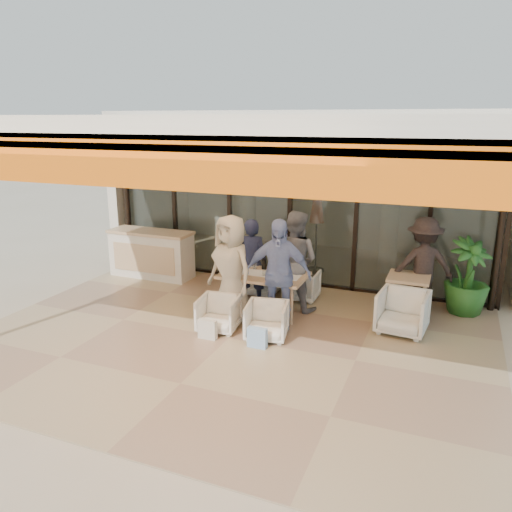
{
  "coord_description": "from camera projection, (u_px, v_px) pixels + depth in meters",
  "views": [
    {
      "loc": [
        3.1,
        -6.54,
        3.37
      ],
      "look_at": [
        0.1,
        0.9,
        1.15
      ],
      "focal_mm": 35.0,
      "sensor_mm": 36.0,
      "label": 1
    }
  ],
  "objects": [
    {
      "name": "ground",
      "position": [
        229.0,
        340.0,
        7.86
      ],
      "size": [
        70.0,
        70.0,
        0.0
      ],
      "primitive_type": "plane",
      "color": "#C6B293",
      "rests_on": "ground"
    },
    {
      "name": "terrace_floor",
      "position": [
        229.0,
        339.0,
        7.86
      ],
      "size": [
        8.0,
        6.0,
        0.01
      ],
      "primitive_type": "cube",
      "color": "tan",
      "rests_on": "ground"
    },
    {
      "name": "terrace_structure",
      "position": [
        217.0,
        127.0,
        6.76
      ],
      "size": [
        8.0,
        6.0,
        3.4
      ],
      "color": "silver",
      "rests_on": "ground"
    },
    {
      "name": "glass_storefront",
      "position": [
        290.0,
        209.0,
        10.12
      ],
      "size": [
        8.08,
        0.1,
        3.2
      ],
      "color": "#9EADA3",
      "rests_on": "ground"
    },
    {
      "name": "interior_block",
      "position": [
        321.0,
        167.0,
        12.01
      ],
      "size": [
        9.05,
        3.62,
        3.52
      ],
      "color": "silver",
      "rests_on": "ground"
    },
    {
      "name": "host_counter",
      "position": [
        152.0,
        254.0,
        10.82
      ],
      "size": [
        1.85,
        0.65,
        1.04
      ],
      "color": "silver",
      "rests_on": "ground"
    },
    {
      "name": "dining_table",
      "position": [
        263.0,
        277.0,
        8.74
      ],
      "size": [
        1.5,
        0.9,
        0.93
      ],
      "color": "tan",
      "rests_on": "ground"
    },
    {
      "name": "chair_far_left",
      "position": [
        261.0,
        277.0,
        9.81
      ],
      "size": [
        0.71,
        0.67,
        0.72
      ],
      "primitive_type": "imported",
      "rotation": [
        0.0,
        0.0,
        3.17
      ],
      "color": "white",
      "rests_on": "ground"
    },
    {
      "name": "chair_far_right",
      "position": [
        302.0,
        284.0,
        9.52
      ],
      "size": [
        0.62,
        0.59,
        0.63
      ],
      "primitive_type": "imported",
      "rotation": [
        0.0,
        0.0,
        3.16
      ],
      "color": "white",
      "rests_on": "ground"
    },
    {
      "name": "chair_near_left",
      "position": [
        219.0,
        312.0,
        8.13
      ],
      "size": [
        0.69,
        0.66,
        0.64
      ],
      "primitive_type": "imported",
      "rotation": [
        0.0,
        0.0,
        0.13
      ],
      "color": "white",
      "rests_on": "ground"
    },
    {
      "name": "chair_near_right",
      "position": [
        267.0,
        319.0,
        7.82
      ],
      "size": [
        0.73,
        0.7,
        0.65
      ],
      "primitive_type": "imported",
      "rotation": [
        0.0,
        0.0,
        0.19
      ],
      "color": "white",
      "rests_on": "ground"
    },
    {
      "name": "diner_navy",
      "position": [
        251.0,
        261.0,
        9.25
      ],
      "size": [
        0.67,
        0.52,
        1.62
      ],
      "primitive_type": "imported",
      "rotation": [
        0.0,
        0.0,
        3.39
      ],
      "color": "#1C1E3D",
      "rests_on": "ground"
    },
    {
      "name": "diner_grey",
      "position": [
        295.0,
        261.0,
        8.92
      ],
      "size": [
        0.98,
        0.81,
        1.82
      ],
      "primitive_type": "imported",
      "rotation": [
        0.0,
        0.0,
        2.99
      ],
      "color": "slate",
      "rests_on": "ground"
    },
    {
      "name": "diner_cream",
      "position": [
        231.0,
        269.0,
        8.41
      ],
      "size": [
        1.05,
        0.87,
        1.84
      ],
      "primitive_type": "imported",
      "rotation": [
        0.0,
        0.0,
        -0.36
      ],
      "color": "beige",
      "rests_on": "ground"
    },
    {
      "name": "diner_periwinkle",
      "position": [
        278.0,
        274.0,
        8.11
      ],
      "size": [
        1.14,
        0.63,
        1.85
      ],
      "primitive_type": "imported",
      "rotation": [
        0.0,
        0.0,
        0.17
      ],
      "color": "#7280BF",
      "rests_on": "ground"
    },
    {
      "name": "tote_bag_cream",
      "position": [
        208.0,
        330.0,
        7.81
      ],
      "size": [
        0.3,
        0.1,
        0.34
      ],
      "primitive_type": "cube",
      "color": "silver",
      "rests_on": "ground"
    },
    {
      "name": "tote_bag_blue",
      "position": [
        257.0,
        338.0,
        7.51
      ],
      "size": [
        0.3,
        0.1,
        0.34
      ],
      "primitive_type": "cube",
      "color": "#99BFD8",
      "rests_on": "ground"
    },
    {
      "name": "side_table",
      "position": [
        409.0,
        282.0,
        8.62
      ],
      "size": [
        0.7,
        0.7,
        0.74
      ],
      "color": "tan",
      "rests_on": "ground"
    },
    {
      "name": "side_chair",
      "position": [
        403.0,
        310.0,
        8.02
      ],
      "size": [
        0.82,
        0.78,
        0.78
      ],
      "primitive_type": "imported",
      "rotation": [
        0.0,
        0.0,
        -0.1
      ],
      "color": "white",
      "rests_on": "ground"
    },
    {
      "name": "standing_woman",
      "position": [
        423.0,
        265.0,
        8.82
      ],
      "size": [
        1.26,
        0.97,
        1.72
      ],
      "primitive_type": "imported",
      "rotation": [
        0.0,
        0.0,
        3.47
      ],
      "color": "black",
      "rests_on": "ground"
    },
    {
      "name": "potted_palm",
      "position": [
        467.0,
        277.0,
        8.74
      ],
      "size": [
        1.08,
        1.08,
        1.37
      ],
      "primitive_type": "imported",
      "rotation": [
        0.0,
        0.0,
        0.75
      ],
      "color": "#1E5919",
      "rests_on": "ground"
    }
  ]
}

